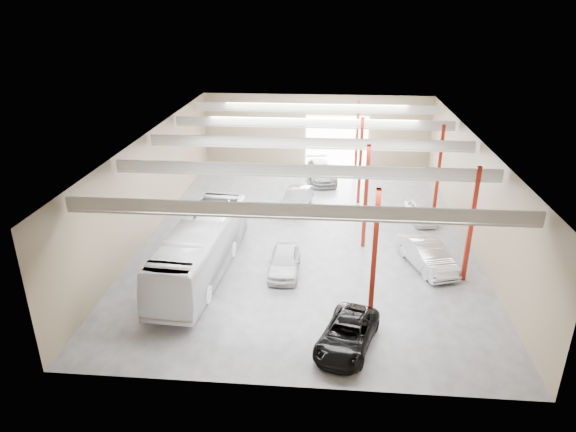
# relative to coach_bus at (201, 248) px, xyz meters

# --- Properties ---
(depot_shell) EXTENTS (22.12, 32.12, 7.06)m
(depot_shell) POSITION_rel_coach_bus_xyz_m (6.18, 7.04, 3.30)
(depot_shell) COLOR #4E4F54
(depot_shell) RESTS_ON ground
(coach_bus) EXTENTS (3.62, 12.22, 3.36)m
(coach_bus) POSITION_rel_coach_bus_xyz_m (0.00, 0.00, 0.00)
(coach_bus) COLOR white
(coach_bus) RESTS_ON ground
(black_sedan) EXTENTS (3.58, 5.34, 1.36)m
(black_sedan) POSITION_rel_coach_bus_xyz_m (8.55, -6.45, -1.00)
(black_sedan) COLOR black
(black_sedan) RESTS_ON ground
(car_row_a) EXTENTS (1.82, 4.48, 1.52)m
(car_row_a) POSITION_rel_coach_bus_xyz_m (4.91, 0.55, -0.92)
(car_row_a) COLOR silver
(car_row_a) RESTS_ON ground
(car_row_b) EXTENTS (2.59, 5.02, 1.58)m
(car_row_b) POSITION_rel_coach_bus_xyz_m (4.98, 11.05, -0.89)
(car_row_b) COLOR #A5A6AA
(car_row_b) RESTS_ON ground
(car_row_c) EXTENTS (3.31, 6.04, 1.66)m
(car_row_c) POSITION_rel_coach_bus_xyz_m (6.67, 17.91, -0.85)
(car_row_c) COLOR gray
(car_row_c) RESTS_ON ground
(car_right_near) EXTENTS (3.36, 5.48, 1.70)m
(car_right_near) POSITION_rel_coach_bus_xyz_m (13.60, 1.93, -0.83)
(car_right_near) COLOR #B8B8BD
(car_right_near) RESTS_ON ground
(car_right_far) EXTENTS (2.21, 4.39, 1.44)m
(car_right_far) POSITION_rel_coach_bus_xyz_m (14.33, 9.37, -0.96)
(car_right_far) COLOR white
(car_right_far) RESTS_ON ground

